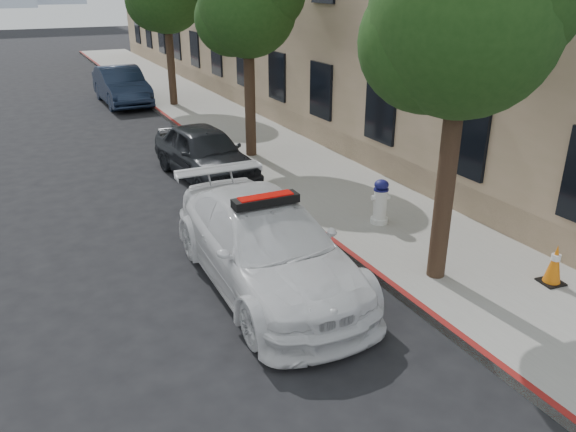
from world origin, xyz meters
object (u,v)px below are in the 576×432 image
(parked_car_far, at_px, (121,86))
(fire_hydrant, at_px, (380,202))
(parked_car_mid, at_px, (205,153))
(traffic_cone, at_px, (555,264))
(police_car, at_px, (266,245))

(parked_car_far, xyz_separation_m, fire_hydrant, (2.13, -15.43, -0.15))
(parked_car_mid, bearing_deg, traffic_cone, -73.53)
(police_car, bearing_deg, traffic_cone, -28.24)
(parked_car_mid, bearing_deg, police_car, -103.99)
(police_car, height_order, parked_car_far, police_car)
(parked_car_far, height_order, fire_hydrant, parked_car_far)
(police_car, xyz_separation_m, parked_car_mid, (0.89, 5.79, -0.05))
(parked_car_mid, distance_m, traffic_cone, 8.74)
(police_car, xyz_separation_m, fire_hydrant, (3.02, 1.02, -0.12))
(parked_car_mid, xyz_separation_m, fire_hydrant, (2.13, -4.77, -0.07))
(parked_car_mid, bearing_deg, fire_hydrant, -71.18)
(fire_hydrant, height_order, traffic_cone, fire_hydrant)
(parked_car_mid, height_order, fire_hydrant, parked_car_mid)
(traffic_cone, bearing_deg, parked_car_mid, 111.72)
(parked_car_mid, distance_m, fire_hydrant, 5.22)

